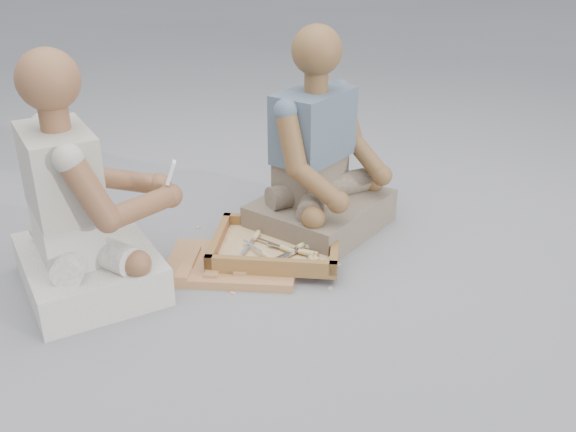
{
  "coord_description": "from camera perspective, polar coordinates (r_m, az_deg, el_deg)",
  "views": [
    {
      "loc": [
        -0.31,
        -2.12,
        1.38
      ],
      "look_at": [
        0.03,
        0.12,
        0.3
      ],
      "focal_mm": 40.0,
      "sensor_mm": 36.0,
      "label": 1
    }
  ],
  "objects": [
    {
      "name": "wood_chip_1",
      "position": [
        3.04,
        -4.68,
        -1.57
      ],
      "size": [
        0.02,
        0.02,
        0.0
      ],
      "primitive_type": "cube",
      "rotation": [
        0.0,
        0.0,
        1.83
      ],
      "color": "tan",
      "rests_on": "ground"
    },
    {
      "name": "chisel_4",
      "position": [
        2.77,
        1.85,
        -2.71
      ],
      "size": [
        0.19,
        0.14,
        0.02
      ],
      "rotation": [
        0.0,
        0.0,
        0.59
      ],
      "color": "silver",
      "rests_on": "tool_tray"
    },
    {
      "name": "chisel_6",
      "position": [
        2.75,
        -0.42,
        -2.85
      ],
      "size": [
        0.16,
        0.17,
        0.02
      ],
      "rotation": [
        0.0,
        0.0,
        -0.82
      ],
      "color": "silver",
      "rests_on": "tool_tray"
    },
    {
      "name": "chisel_5",
      "position": [
        2.73,
        1.57,
        -3.19
      ],
      "size": [
        0.19,
        0.14,
        0.02
      ],
      "rotation": [
        0.0,
        0.0,
        -0.58
      ],
      "color": "silver",
      "rests_on": "tool_tray"
    },
    {
      "name": "carved_panel",
      "position": [
        2.75,
        -5.02,
        -4.3
      ],
      "size": [
        0.62,
        0.48,
        0.04
      ],
      "primitive_type": "cube",
      "rotation": [
        0.0,
        0.0,
        -0.23
      ],
      "color": "#9A673B",
      "rests_on": "ground"
    },
    {
      "name": "mobile_phone",
      "position": [
        2.57,
        -10.37,
        3.83
      ],
      "size": [
        0.05,
        0.04,
        0.1
      ],
      "rotation": [
        -0.35,
        0.0,
        -1.58
      ],
      "color": "white",
      "rests_on": "craftsman"
    },
    {
      "name": "wood_chip_3",
      "position": [
        3.05,
        3.07,
        -1.4
      ],
      "size": [
        0.02,
        0.02,
        0.0
      ],
      "primitive_type": "cube",
      "rotation": [
        0.0,
        0.0,
        1.06
      ],
      "color": "tan",
      "rests_on": "ground"
    },
    {
      "name": "wood_chip_0",
      "position": [
        2.59,
        -4.94,
        -6.84
      ],
      "size": [
        0.02,
        0.02,
        0.0
      ],
      "primitive_type": "cube",
      "rotation": [
        0.0,
        0.0,
        2.41
      ],
      "color": "tan",
      "rests_on": "ground"
    },
    {
      "name": "chisel_0",
      "position": [
        2.84,
        -3.0,
        -1.92
      ],
      "size": [
        0.11,
        0.21,
        0.02
      ],
      "rotation": [
        0.0,
        0.0,
        1.12
      ],
      "color": "silver",
      "rests_on": "tool_tray"
    },
    {
      "name": "wood_chip_7",
      "position": [
        2.6,
        -0.78,
        -6.49
      ],
      "size": [
        0.02,
        0.02,
        0.0
      ],
      "primitive_type": "cube",
      "rotation": [
        0.0,
        0.0,
        2.22
      ],
      "color": "tan",
      "rests_on": "ground"
    },
    {
      "name": "chisel_2",
      "position": [
        2.72,
        1.23,
        -3.2
      ],
      "size": [
        0.19,
        0.14,
        0.02
      ],
      "rotation": [
        0.0,
        0.0,
        -0.61
      ],
      "color": "silver",
      "rests_on": "tool_tray"
    },
    {
      "name": "chisel_8",
      "position": [
        2.76,
        1.02,
        -2.72
      ],
      "size": [
        0.18,
        0.15,
        0.02
      ],
      "rotation": [
        0.0,
        0.0,
        0.68
      ],
      "color": "silver",
      "rests_on": "tool_tray"
    },
    {
      "name": "companion",
      "position": [
        2.97,
        2.83,
        4.46
      ],
      "size": [
        0.77,
        0.77,
        0.95
      ],
      "rotation": [
        0.0,
        0.0,
        3.92
      ],
      "color": "#796957",
      "rests_on": "ground"
    },
    {
      "name": "chisel_7",
      "position": [
        2.72,
        2.22,
        -3.49
      ],
      "size": [
        0.06,
        0.22,
        0.02
      ],
      "rotation": [
        0.0,
        0.0,
        -1.37
      ],
      "color": "silver",
      "rests_on": "tool_tray"
    },
    {
      "name": "wood_chip_10",
      "position": [
        2.6,
        -1.96,
        -6.53
      ],
      "size": [
        0.02,
        0.02,
        0.0
      ],
      "primitive_type": "cube",
      "rotation": [
        0.0,
        0.0,
        2.56
      ],
      "color": "tan",
      "rests_on": "ground"
    },
    {
      "name": "chisel_3",
      "position": [
        2.68,
        2.1,
        -3.84
      ],
      "size": [
        0.06,
        0.22,
        0.02
      ],
      "rotation": [
        0.0,
        0.0,
        -1.38
      ],
      "color": "silver",
      "rests_on": "tool_tray"
    },
    {
      "name": "wood_chip_9",
      "position": [
        3.1,
        4.67,
        -1.01
      ],
      "size": [
        0.02,
        0.02,
        0.0
      ],
      "primitive_type": "cube",
      "rotation": [
        0.0,
        0.0,
        0.95
      ],
      "color": "tan",
      "rests_on": "ground"
    },
    {
      "name": "wood_chip_2",
      "position": [
        3.08,
        2.26,
        -1.12
      ],
      "size": [
        0.02,
        0.02,
        0.0
      ],
      "primitive_type": "cube",
      "rotation": [
        0.0,
        0.0,
        1.48
      ],
      "color": "tan",
      "rests_on": "ground"
    },
    {
      "name": "chisel_1",
      "position": [
        2.68,
        -2.08,
        -3.45
      ],
      "size": [
        0.12,
        0.2,
        0.02
      ],
      "rotation": [
        0.0,
        0.0,
        -1.09
      ],
      "color": "silver",
      "rests_on": "tool_tray"
    },
    {
      "name": "wood_chip_4",
      "position": [
        3.12,
        -8.02,
        -1.03
      ],
      "size": [
        0.02,
        0.02,
        0.0
      ],
      "primitive_type": "cube",
      "rotation": [
        0.0,
        0.0,
        0.74
      ],
      "color": "tan",
      "rests_on": "ground"
    },
    {
      "name": "wood_chip_5",
      "position": [
        2.61,
        3.78,
        -6.43
      ],
      "size": [
        0.02,
        0.02,
        0.0
      ],
      "primitive_type": "cube",
      "rotation": [
        0.0,
        0.0,
        0.7
      ],
      "color": "tan",
      "rests_on": "ground"
    },
    {
      "name": "wood_chip_6",
      "position": [
        2.78,
        4.49,
        -4.29
      ],
      "size": [
        0.02,
        0.02,
        0.0
      ],
      "primitive_type": "cube",
      "rotation": [
        0.0,
        0.0,
        0.43
      ],
      "color": "tan",
      "rests_on": "ground"
    },
    {
      "name": "tool_tray",
      "position": [
        2.8,
        -1.05,
        -2.68
      ],
      "size": [
        0.64,
        0.56,
        0.07
      ],
      "rotation": [
        0.0,
        0.0,
        -0.26
      ],
      "color": "brown",
      "rests_on": "carved_panel"
    },
    {
      "name": "craftsman",
      "position": [
        2.6,
        -18.0,
        0.26
      ],
      "size": [
        0.73,
        0.75,
        0.96
      ],
      "rotation": [
        0.0,
        0.0,
        -1.21
      ],
      "color": "silver",
      "rests_on": "ground"
    },
    {
      "name": "ground",
      "position": [
        2.55,
        -0.18,
        -7.28
      ],
      "size": [
        60.0,
        60.0,
        0.0
      ],
      "primitive_type": "plane",
      "color": "gray",
      "rests_on": "ground"
    },
    {
      "name": "wood_chip_8",
      "position": [
        2.82,
        -3.76,
        -3.79
      ],
      "size": [
        0.02,
        0.02,
        0.0
      ],
      "primitive_type": "cube",
      "rotation": [
        0.0,
        0.0,
        0.05
      ],
      "color": "tan",
      "rests_on": "ground"
    }
  ]
}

